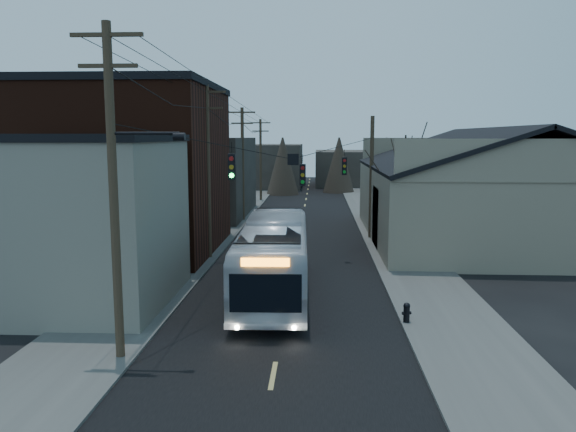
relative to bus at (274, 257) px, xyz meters
name	(u,v)px	position (x,y,z in m)	size (l,w,h in m)	color
ground	(267,408)	(0.65, -10.79, -1.72)	(160.00, 160.00, 0.00)	black
road_surface	(301,227)	(0.65, 19.21, -1.71)	(9.00, 110.00, 0.02)	black
sidewalk_left	(220,225)	(-5.85, 19.21, -1.66)	(4.00, 110.00, 0.12)	#474744
sidewalk_right	(383,227)	(7.15, 19.21, -1.66)	(4.00, 110.00, 0.12)	#474744
building_clapboard	(74,223)	(-8.35, -1.79, 1.78)	(8.00, 8.00, 7.00)	slate
building_brick	(134,171)	(-9.35, 9.21, 3.28)	(10.00, 12.00, 10.00)	black
building_left_far	(198,177)	(-8.85, 25.21, 1.78)	(9.00, 14.00, 7.00)	#2E2924
warehouse	(488,201)	(13.65, 14.21, 0.98)	(16.16, 20.60, 7.73)	#7C6F5A
building_far_left	(266,166)	(-5.35, 54.21, 1.28)	(10.00, 12.00, 6.00)	#2E2924
building_far_right	(356,168)	(7.65, 59.21, 0.78)	(12.00, 14.00, 5.00)	#2E2924
bare_tree	(404,195)	(7.15, 9.21, 1.88)	(0.40, 0.40, 7.20)	black
utility_lines	(253,168)	(-2.47, 13.35, 3.24)	(11.24, 45.28, 10.50)	#382B1E
bus	(274,257)	(0.00, 0.00, 0.00)	(2.88, 12.32, 3.43)	silver
parked_car	(263,219)	(-2.35, 18.82, -1.02)	(1.47, 4.23, 1.39)	#A0A4A7
fire_hydrant	(407,312)	(5.35, -3.96, -1.19)	(0.37, 0.26, 0.76)	black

